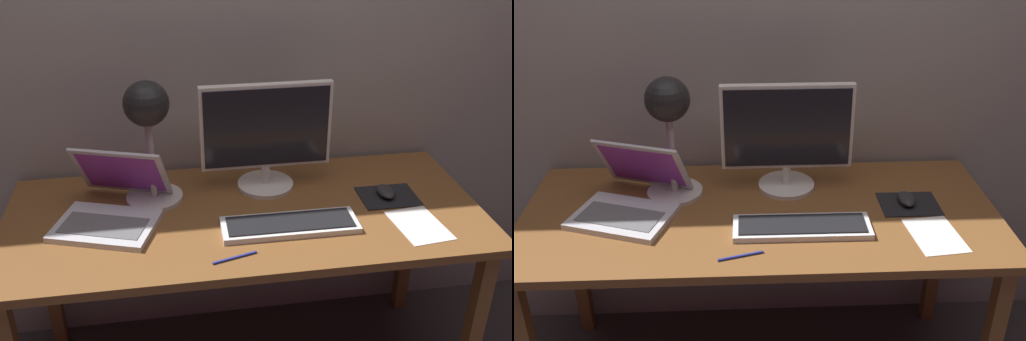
% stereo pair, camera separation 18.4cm
% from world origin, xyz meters
% --- Properties ---
extents(back_wall, '(4.80, 0.06, 2.60)m').
position_xyz_m(back_wall, '(0.00, 0.40, 1.30)').
color(back_wall, '#9E998E').
rests_on(back_wall, ground).
extents(desk, '(1.60, 0.70, 0.74)m').
position_xyz_m(desk, '(0.00, 0.00, 0.66)').
color(desk, brown).
rests_on(desk, ground).
extents(monitor, '(0.46, 0.20, 0.39)m').
position_xyz_m(monitor, '(0.10, 0.16, 0.95)').
color(monitor, silver).
rests_on(monitor, desk).
extents(keyboard_main, '(0.44, 0.14, 0.03)m').
position_xyz_m(keyboard_main, '(0.13, -0.12, 0.75)').
color(keyboard_main, silver).
rests_on(keyboard_main, desk).
extents(laptop, '(0.41, 0.43, 0.22)m').
position_xyz_m(laptop, '(-0.43, 0.05, 0.80)').
color(laptop, silver).
rests_on(laptop, desk).
extents(desk_lamp, '(0.20, 0.20, 0.43)m').
position_xyz_m(desk_lamp, '(-0.30, 0.13, 1.04)').
color(desk_lamp, beige).
rests_on(desk_lamp, desk).
extents(mousepad, '(0.20, 0.16, 0.00)m').
position_xyz_m(mousepad, '(0.51, 0.02, 0.74)').
color(mousepad, black).
rests_on(mousepad, desk).
extents(mouse, '(0.06, 0.10, 0.03)m').
position_xyz_m(mouse, '(0.50, 0.03, 0.76)').
color(mouse, '#28282B').
rests_on(mouse, mousepad).
extents(paper_sheet_by_keyboard, '(0.17, 0.23, 0.00)m').
position_xyz_m(paper_sheet_by_keyboard, '(0.55, -0.17, 0.74)').
color(paper_sheet_by_keyboard, white).
rests_on(paper_sheet_by_keyboard, desk).
extents(pen, '(0.14, 0.05, 0.01)m').
position_xyz_m(pen, '(-0.07, -0.26, 0.74)').
color(pen, '#2633A5').
rests_on(pen, desk).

